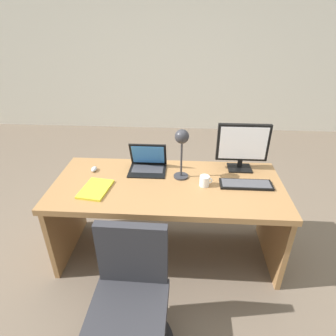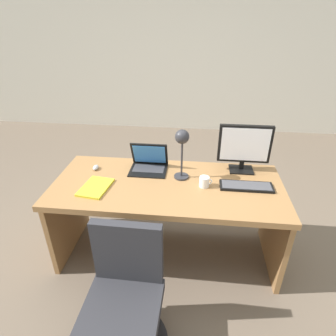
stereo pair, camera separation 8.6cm
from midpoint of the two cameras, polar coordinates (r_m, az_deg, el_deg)
name	(u,v)px [view 1 (the left image)]	position (r m, az deg, el deg)	size (l,w,h in m)	color
ground	(175,171)	(3.91, 0.72, -0.67)	(12.00, 12.00, 0.00)	#6B5B4C
back_wall	(180,48)	(5.14, 1.92, 23.01)	(10.00, 0.10, 2.80)	silver
desk	(168,200)	(2.39, -1.03, -6.41)	(1.83, 0.81, 0.74)	#9E7042
monitor	(243,145)	(2.42, 13.87, 4.61)	(0.43, 0.16, 0.41)	black
laptop	(148,161)	(2.43, -5.10, 1.35)	(0.31, 0.26, 0.23)	black
keyboard	(246,184)	(2.29, 14.42, -3.24)	(0.41, 0.14, 0.02)	black
mouse	(94,169)	(2.51, -15.67, -0.21)	(0.04, 0.08, 0.04)	#B7BABF
desk_lamp	(182,143)	(2.17, 1.66, 5.00)	(0.12, 0.14, 0.43)	#2D2D33
book	(96,189)	(2.24, -15.50, -4.13)	(0.23, 0.31, 0.02)	yellow
coffee_mug	(205,181)	(2.21, 6.32, -2.62)	(0.10, 0.08, 0.08)	white
office_chair	(130,307)	(1.96, -8.99, -26.06)	(0.56, 0.56, 0.86)	black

